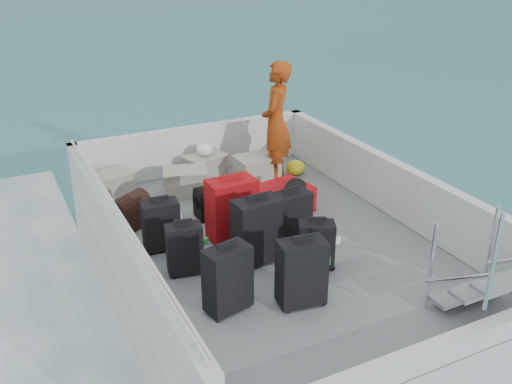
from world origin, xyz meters
TOP-DOWN VIEW (x-y plane):
  - ground at (0.00, 0.00)m, footprint 160.00×160.00m
  - ferry_hull at (0.00, 0.00)m, footprint 3.60×5.00m
  - deck at (0.00, 0.00)m, footprint 3.30×4.70m
  - deck_fittings at (0.35, -0.32)m, footprint 3.60×5.00m
  - suitcase_0 at (-0.98, -1.00)m, footprint 0.48×0.34m
  - suitcase_1 at (-1.12, -0.20)m, footprint 0.40×0.28m
  - suitcase_2 at (-1.17, 0.39)m, footprint 0.42×0.28m
  - suitcase_3 at (-0.32, -1.22)m, footprint 0.48×0.32m
  - suitcase_4 at (-0.34, -0.33)m, footprint 0.52×0.32m
  - suitcase_5 at (-0.37, 0.26)m, footprint 0.55×0.34m
  - suitcase_6 at (0.16, -0.71)m, footprint 0.44×0.36m
  - suitcase_7 at (0.18, -0.13)m, footprint 0.47×0.29m
  - suitcase_8 at (0.45, 0.65)m, footprint 0.91×0.67m
  - duffel_0 at (-1.34, 1.10)m, footprint 0.56×0.51m
  - duffel_1 at (-0.32, 0.91)m, footprint 0.48×0.31m
  - duffel_2 at (0.55, 0.46)m, footprint 0.57×0.59m
  - crate_0 at (-1.35, 2.06)m, footprint 0.60×0.49m
  - crate_1 at (-0.42, 1.69)m, footprint 0.64×0.53m
  - crate_2 at (0.03, 2.10)m, footprint 0.62×0.51m
  - crate_3 at (0.67, 1.67)m, footprint 0.60×0.42m
  - yellow_bag at (1.28, 1.63)m, footprint 0.28×0.26m
  - white_bag at (0.03, 2.10)m, footprint 0.24×0.24m
  - passenger at (0.93, 1.61)m, footprint 0.72×0.75m

SIDE VIEW (x-z plane):
  - ground at x=0.00m, z-range 0.00..0.00m
  - ferry_hull at x=0.00m, z-range 0.00..0.60m
  - deck at x=0.00m, z-range 0.60..0.62m
  - yellow_bag at x=1.28m, z-range 0.62..0.84m
  - crate_0 at x=-1.35m, z-range 0.62..0.94m
  - duffel_0 at x=-1.34m, z-range 0.62..0.94m
  - duffel_1 at x=-0.32m, z-range 0.62..0.94m
  - duffel_2 at x=0.55m, z-range 0.62..0.94m
  - crate_2 at x=0.03m, z-range 0.62..0.94m
  - suitcase_8 at x=0.45m, z-range 0.62..0.95m
  - crate_1 at x=-0.42m, z-range 0.62..0.95m
  - crate_3 at x=0.67m, z-range 0.62..0.97m
  - suitcase_6 at x=0.16m, z-range 0.62..1.15m
  - suitcase_1 at x=-1.12m, z-range 0.62..1.18m
  - suitcase_2 at x=-1.17m, z-range 0.62..1.20m
  - suitcase_7 at x=0.18m, z-range 0.62..1.25m
  - suitcase_0 at x=-0.98m, z-range 0.62..1.29m
  - suitcase_3 at x=-0.32m, z-range 0.62..1.30m
  - suitcase_4 at x=-0.34m, z-range 0.62..1.36m
  - deck_fittings at x=0.35m, z-range 0.54..1.44m
  - suitcase_5 at x=-0.37m, z-range 0.62..1.37m
  - white_bag at x=0.03m, z-range 0.94..1.12m
  - passenger at x=0.93m, z-range 0.62..2.34m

